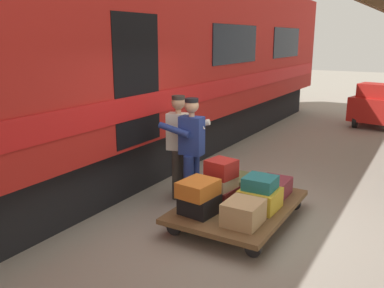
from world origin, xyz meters
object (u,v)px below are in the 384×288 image
object	(u,v)px
suitcase_maroon_trunk	(219,193)
suitcase_yellow_case	(260,199)
train_car	(68,70)
suitcase_tan_vintage	(243,213)
suitcase_cream_canvas	(220,182)
baggage_tug	(376,105)
suitcase_orange_carryall	(198,188)
suitcase_teal_softside	(260,183)
porter_by_door	(180,143)
porter_in_overalls	(190,148)
suitcase_red_plastic	(221,169)
luggage_cart	(238,206)
suitcase_black_hardshell	(200,204)
suitcase_burgundy_valise	(274,187)
suitcase_olive_duffel	(235,181)

from	to	relation	value
suitcase_maroon_trunk	suitcase_yellow_case	distance (m)	0.65
train_car	suitcase_tan_vintage	bearing A→B (deg)	171.47
suitcase_cream_canvas	baggage_tug	distance (m)	8.29
train_car	suitcase_orange_carryall	distance (m)	3.28
baggage_tug	suitcase_teal_softside	bearing A→B (deg)	86.96
porter_by_door	porter_in_overalls	bearing A→B (deg)	153.26
train_car	suitcase_tan_vintage	distance (m)	3.94
suitcase_red_plastic	baggage_tug	world-z (taller)	baggage_tug
baggage_tug	luggage_cart	bearing A→B (deg)	84.81
suitcase_teal_softside	suitcase_black_hardshell	bearing A→B (deg)	42.77
suitcase_burgundy_valise	suitcase_tan_vintage	bearing A→B (deg)	90.00
train_car	suitcase_teal_softside	distance (m)	3.81
porter_in_overalls	suitcase_cream_canvas	bearing A→B (deg)	159.14
suitcase_orange_carryall	suitcase_yellow_case	bearing A→B (deg)	-136.55
suitcase_tan_vintage	suitcase_olive_duffel	bearing A→B (deg)	-60.59
train_car	suitcase_cream_canvas	world-z (taller)	train_car
luggage_cart	baggage_tug	bearing A→B (deg)	-95.19
luggage_cart	baggage_tug	size ratio (longest dim) A/B	1.11
suitcase_olive_duffel	suitcase_cream_canvas	bearing A→B (deg)	91.82
suitcase_maroon_trunk	luggage_cart	bearing A→B (deg)	-180.00
suitcase_orange_carryall	luggage_cart	bearing A→B (deg)	-117.83
suitcase_black_hardshell	suitcase_red_plastic	xyz separation A→B (m)	(-0.04, -0.57, 0.35)
suitcase_teal_softside	baggage_tug	xyz separation A→B (m)	(-0.44, -8.21, -0.02)
suitcase_teal_softside	porter_by_door	distance (m)	1.62
suitcase_maroon_trunk	suitcase_tan_vintage	distance (m)	0.86
suitcase_burgundy_valise	suitcase_black_hardshell	distance (m)	1.31
train_car	suitcase_red_plastic	size ratio (longest dim) A/B	54.67
suitcase_red_plastic	porter_in_overalls	bearing A→B (deg)	-20.52
suitcase_teal_softside	porter_by_door	world-z (taller)	porter_by_door
suitcase_maroon_trunk	baggage_tug	world-z (taller)	baggage_tug
suitcase_burgundy_valise	porter_by_door	world-z (taller)	porter_by_door
suitcase_tan_vintage	suitcase_olive_duffel	size ratio (longest dim) A/B	0.90
suitcase_black_hardshell	baggage_tug	size ratio (longest dim) A/B	0.24
suitcase_olive_duffel	suitcase_maroon_trunk	bearing A→B (deg)	90.00
suitcase_maroon_trunk	suitcase_olive_duffel	xyz separation A→B (m)	(0.00, -0.57, 0.01)
suitcase_yellow_case	porter_in_overalls	size ratio (longest dim) A/B	0.30
suitcase_tan_vintage	suitcase_teal_softside	size ratio (longest dim) A/B	1.21
suitcase_yellow_case	suitcase_cream_canvas	distance (m)	0.64
suitcase_red_plastic	porter_by_door	bearing A→B (deg)	-22.46
luggage_cart	suitcase_cream_canvas	size ratio (longest dim) A/B	5.09
suitcase_maroon_trunk	suitcase_black_hardshell	world-z (taller)	suitcase_black_hardshell
luggage_cart	porter_in_overalls	world-z (taller)	porter_in_overalls
train_car	porter_in_overalls	distance (m)	2.56
suitcase_yellow_case	suitcase_burgundy_valise	bearing A→B (deg)	-90.00
suitcase_orange_carryall	porter_by_door	distance (m)	1.39
suitcase_olive_duffel	suitcase_tan_vintage	bearing A→B (deg)	119.41
suitcase_red_plastic	baggage_tug	size ratio (longest dim) A/B	0.20
suitcase_black_hardshell	suitcase_tan_vintage	bearing A→B (deg)	180.00
baggage_tug	suitcase_tan_vintage	bearing A→B (deg)	87.23
suitcase_burgundy_valise	porter_in_overalls	distance (m)	1.41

